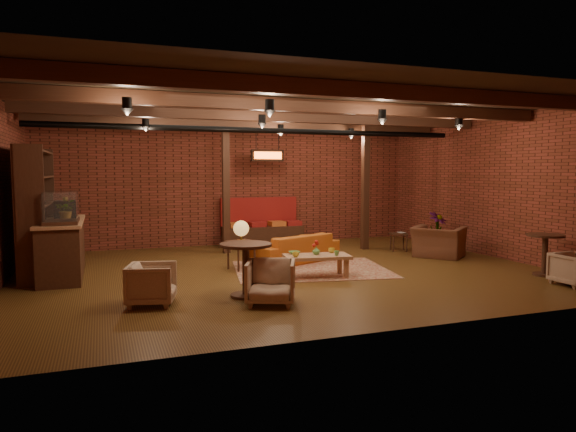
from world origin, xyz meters
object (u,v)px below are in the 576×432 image
object	(u,v)px
sofa	(294,248)
plant_tall	(438,193)
armchair_right	(439,237)
round_table_left	(246,261)
side_table_book	(399,234)
side_table_lamp	(241,232)
armchair_b	(271,280)
armchair_far	(574,268)
round_table_right	(545,248)
armchair_a	(152,282)
coffee_table	(316,257)

from	to	relation	value
sofa	plant_tall	size ratio (longest dim) A/B	0.73
armchair_right	round_table_left	bearing A→B (deg)	73.59
side_table_book	side_table_lamp	bearing A→B (deg)	-166.86
armchair_b	armchair_right	world-z (taller)	armchair_right
sofa	side_table_lamp	bearing A→B (deg)	-5.43
armchair_right	side_table_book	xyz separation A→B (m)	(-0.36, 1.10, -0.06)
armchair_b	armchair_far	distance (m)	5.29
sofa	armchair_right	distance (m)	3.37
armchair_b	armchair_right	xyz separation A→B (m)	(4.87, 2.61, 0.11)
armchair_far	plant_tall	xyz separation A→B (m)	(0.23, 4.13, 1.11)
round_table_left	side_table_book	distance (m)	5.71
side_table_lamp	armchair_far	world-z (taller)	side_table_lamp
armchair_right	round_table_right	distance (m)	2.49
side_table_lamp	armchair_a	bearing A→B (deg)	-131.69
armchair_b	side_table_book	distance (m)	5.84
side_table_lamp	armchair_right	world-z (taller)	side_table_lamp
coffee_table	side_table_lamp	distance (m)	1.66
armchair_a	side_table_book	bearing A→B (deg)	-47.85
armchair_b	armchair_far	world-z (taller)	armchair_b
sofa	armchair_a	size ratio (longest dim) A/B	3.07
armchair_b	armchair_right	size ratio (longest dim) A/B	0.67
side_table_lamp	round_table_left	bearing A→B (deg)	-103.05
armchair_far	coffee_table	bearing A→B (deg)	149.74
coffee_table	side_table_book	size ratio (longest dim) A/B	2.51
round_table_right	plant_tall	size ratio (longest dim) A/B	0.27
armchair_b	round_table_right	world-z (taller)	round_table_right
round_table_left	armchair_b	xyz separation A→B (m)	(0.23, -0.53, -0.21)
coffee_table	round_table_left	world-z (taller)	round_table_left
coffee_table	round_table_left	distance (m)	1.92
armchair_right	plant_tall	world-z (taller)	plant_tall
armchair_a	plant_tall	xyz separation A→B (m)	(7.13, 2.95, 1.08)
armchair_b	round_table_right	distance (m)	5.47
side_table_lamp	armchair_far	distance (m)	6.01
armchair_far	armchair_a	bearing A→B (deg)	169.28
sofa	round_table_right	world-z (taller)	round_table_right
sofa	coffee_table	size ratio (longest dim) A/B	1.63
round_table_left	armchair_b	distance (m)	0.62
side_table_book	armchair_far	distance (m)	4.39
coffee_table	armchair_b	world-z (taller)	armchair_b
round_table_left	side_table_lamp	bearing A→B (deg)	76.95
sofa	round_table_left	distance (m)	3.15
armchair_b	armchair_far	bearing A→B (deg)	15.54
armchair_a	side_table_book	world-z (taller)	armchair_a
armchair_b	armchair_far	size ratio (longest dim) A/B	1.17
round_table_right	side_table_book	bearing A→B (deg)	105.11
coffee_table	armchair_a	bearing A→B (deg)	-161.99
sofa	armchair_far	size ratio (longest dim) A/B	3.37
side_table_book	armchair_far	xyz separation A→B (m)	(0.74, -4.33, -0.10)
armchair_right	armchair_far	world-z (taller)	armchair_right
sofa	armchair_a	distance (m)	4.10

